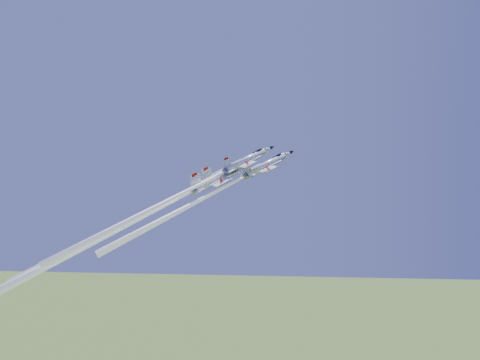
# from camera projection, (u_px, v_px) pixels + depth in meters

# --- Properties ---
(jet_lead) EXTENTS (33.26, 21.14, 34.11)m
(jet_lead) POSITION_uv_depth(u_px,v_px,m) (208.00, 196.00, 118.58)
(jet_lead) COLOR white
(jet_left) EXTENTS (41.86, 26.62, 44.53)m
(jet_left) POSITION_uv_depth(u_px,v_px,m) (153.00, 210.00, 123.78)
(jet_left) COLOR white
(jet_right) EXTENTS (35.93, 22.86, 39.28)m
(jet_right) POSITION_uv_depth(u_px,v_px,m) (173.00, 198.00, 113.41)
(jet_right) COLOR white
(jet_slot) EXTENTS (44.37, 28.24, 48.35)m
(jet_slot) POSITION_uv_depth(u_px,v_px,m) (127.00, 225.00, 111.04)
(jet_slot) COLOR white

